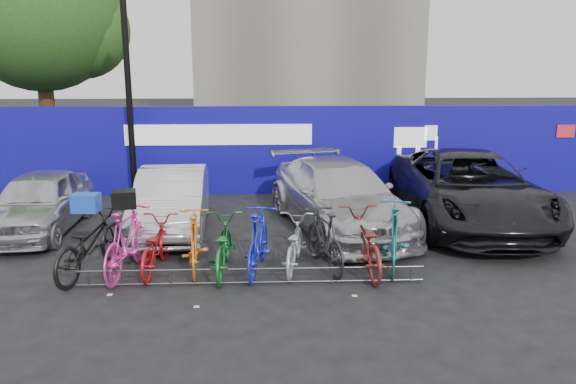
{
  "coord_description": "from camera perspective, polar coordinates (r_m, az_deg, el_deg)",
  "views": [
    {
      "loc": [
        0.23,
        -9.15,
        3.51
      ],
      "look_at": [
        0.7,
        2.0,
        0.95
      ],
      "focal_mm": 35.0,
      "sensor_mm": 36.0,
      "label": 1
    }
  ],
  "objects": [
    {
      "name": "ground",
      "position": [
        9.8,
        -3.62,
        -8.1
      ],
      "size": [
        100.0,
        100.0,
        0.0
      ],
      "primitive_type": "plane",
      "color": "black",
      "rests_on": "ground"
    },
    {
      "name": "hoarding",
      "position": [
        15.32,
        -3.21,
        4.24
      ],
      "size": [
        22.0,
        0.18,
        2.4
      ],
      "color": "#0F0A91",
      "rests_on": "ground"
    },
    {
      "name": "tree",
      "position": [
        20.5,
        -23.36,
        16.27
      ],
      "size": [
        5.4,
        5.2,
        7.8
      ],
      "color": "#382314",
      "rests_on": "ground"
    },
    {
      "name": "lamppost",
      "position": [
        14.95,
        -16.0,
        11.52
      ],
      "size": [
        0.25,
        0.5,
        6.11
      ],
      "color": "black",
      "rests_on": "ground"
    },
    {
      "name": "bike_rack",
      "position": [
        9.18,
        -3.71,
        -8.5
      ],
      "size": [
        5.6,
        0.03,
        0.3
      ],
      "color": "#595B60",
      "rests_on": "ground"
    },
    {
      "name": "car_0",
      "position": [
        13.0,
        -23.97,
        -0.92
      ],
      "size": [
        1.65,
        3.87,
        1.3
      ],
      "primitive_type": "imported",
      "rotation": [
        0.0,
        0.0,
        0.03
      ],
      "color": "#B7B7BC",
      "rests_on": "ground"
    },
    {
      "name": "car_1",
      "position": [
        12.19,
        -11.71,
        -0.87
      ],
      "size": [
        1.63,
        4.09,
        1.32
      ],
      "primitive_type": "imported",
      "rotation": [
        0.0,
        0.0,
        0.06
      ],
      "color": "silver",
      "rests_on": "ground"
    },
    {
      "name": "car_2",
      "position": [
        12.12,
        5.16,
        -0.4
      ],
      "size": [
        3.2,
        5.36,
        1.46
      ],
      "primitive_type": "imported",
      "rotation": [
        0.0,
        0.0,
        0.24
      ],
      "color": "#BCBBC1",
      "rests_on": "ground"
    },
    {
      "name": "car_3",
      "position": [
        13.08,
        17.77,
        0.33
      ],
      "size": [
        2.91,
        5.87,
        1.6
      ],
      "primitive_type": "imported",
      "rotation": [
        0.0,
        0.0,
        -0.05
      ],
      "color": "black",
      "rests_on": "ground"
    },
    {
      "name": "bike_0",
      "position": [
        10.1,
        -19.53,
        -4.9
      ],
      "size": [
        1.22,
        2.21,
        1.1
      ],
      "primitive_type": "imported",
      "rotation": [
        0.0,
        0.0,
        2.9
      ],
      "color": "black",
      "rests_on": "ground"
    },
    {
      "name": "bike_1",
      "position": [
        9.86,
        -16.06,
        -4.84
      ],
      "size": [
        0.82,
        2.01,
        1.18
      ],
      "primitive_type": "imported",
      "rotation": [
        0.0,
        0.0,
        3.0
      ],
      "color": "#E23A9E",
      "rests_on": "ground"
    },
    {
      "name": "bike_2",
      "position": [
        9.93,
        -13.36,
        -5.34
      ],
      "size": [
        0.73,
        1.79,
        0.92
      ],
      "primitive_type": "imported",
      "rotation": [
        0.0,
        0.0,
        3.07
      ],
      "color": "#AD1218",
      "rests_on": "ground"
    },
    {
      "name": "bike_3",
      "position": [
        9.82,
        -9.47,
        -4.94
      ],
      "size": [
        0.65,
        1.79,
        1.05
      ],
      "primitive_type": "imported",
      "rotation": [
        0.0,
        0.0,
        3.23
      ],
      "color": "orange",
      "rests_on": "ground"
    },
    {
      "name": "bike_4",
      "position": [
        9.65,
        -6.7,
        -5.47
      ],
      "size": [
        0.69,
        1.85,
        0.96
      ],
      "primitive_type": "imported",
      "rotation": [
        0.0,
        0.0,
        3.11
      ],
      "color": "#176927",
      "rests_on": "ground"
    },
    {
      "name": "bike_5",
      "position": [
        9.6,
        -3.06,
        -5.0
      ],
      "size": [
        0.81,
        1.92,
        1.12
      ],
      "primitive_type": "imported",
      "rotation": [
        0.0,
        0.0,
        2.99
      ],
      "color": "#1A26C6",
      "rests_on": "ground"
    },
    {
      "name": "bike_6",
      "position": [
        9.77,
        0.58,
        -5.31
      ],
      "size": [
        0.89,
        1.8,
        0.91
      ],
      "primitive_type": "imported",
      "rotation": [
        0.0,
        0.0,
        2.97
      ],
      "color": "#A4A6AC",
      "rests_on": "ground"
    },
    {
      "name": "bike_7",
      "position": [
        9.78,
        3.74,
        -4.81
      ],
      "size": [
        0.92,
        1.85,
        1.07
      ],
      "primitive_type": "imported",
      "rotation": [
        0.0,
        0.0,
        3.39
      ],
      "color": "#232426",
      "rests_on": "ground"
    },
    {
      "name": "bike_8",
      "position": [
        9.73,
        7.76,
        -5.07
      ],
      "size": [
        0.85,
        2.04,
        1.05
      ],
      "primitive_type": "imported",
      "rotation": [
        0.0,
        0.0,
        3.22
      ],
      "color": "maroon",
      "rests_on": "ground"
    },
    {
      "name": "bike_9",
      "position": [
        9.99,
        10.73,
        -4.33
      ],
      "size": [
        0.97,
        2.03,
        1.18
      ],
      "primitive_type": "imported",
      "rotation": [
        0.0,
        0.0,
        2.92
      ],
      "color": "#206A71",
      "rests_on": "ground"
    },
    {
      "name": "cargo_crate",
      "position": [
        9.92,
        -19.83,
        -1.04
      ],
      "size": [
        0.44,
        0.35,
        0.3
      ],
      "primitive_type": "cube",
      "rotation": [
        0.0,
        0.0,
        -0.07
      ],
      "color": "blue",
      "rests_on": "bike_0"
    },
    {
      "name": "cargo_topcase",
      "position": [
        9.67,
        -16.32,
        -0.7
      ],
      "size": [
        0.46,
        0.42,
        0.29
      ],
      "primitive_type": "cube",
      "rotation": [
        0.0,
        0.0,
        0.22
      ],
      "color": "black",
      "rests_on": "bike_1"
    }
  ]
}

